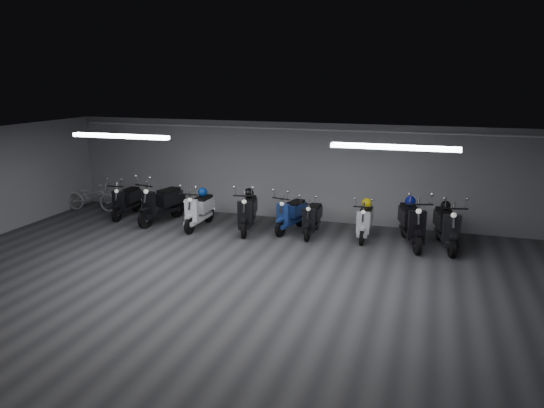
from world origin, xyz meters
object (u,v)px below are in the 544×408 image
(scooter_2, at_px, (199,204))
(helmet_3, at_px, (446,205))
(scooter_0, at_px, (126,196))
(scooter_3, at_px, (248,206))
(bicycle, at_px, (91,193))
(helmet_4, at_px, (249,193))
(scooter_4, at_px, (291,209))
(scooter_7, at_px, (412,216))
(scooter_1, at_px, (161,197))
(helmet_2, at_px, (367,203))
(scooter_6, at_px, (365,216))
(scooter_5, at_px, (312,213))
(helmet_1, at_px, (410,201))
(scooter_9, at_px, (447,220))
(helmet_0, at_px, (203,192))

(scooter_2, bearing_deg, helmet_3, 5.08)
(scooter_0, distance_m, scooter_3, 3.94)
(bicycle, height_order, helmet_4, helmet_4)
(scooter_4, relative_size, bicycle, 0.99)
(scooter_7, bearing_deg, scooter_1, 165.18)
(helmet_2, distance_m, helmet_4, 3.14)
(scooter_0, xyz_separation_m, scooter_6, (7.00, 0.01, -0.04))
(helmet_3, relative_size, helmet_4, 0.86)
(scooter_0, height_order, scooter_7, scooter_7)
(scooter_5, relative_size, helmet_1, 6.21)
(scooter_1, distance_m, scooter_4, 3.73)
(scooter_4, distance_m, scooter_7, 3.14)
(scooter_7, height_order, scooter_9, scooter_7)
(scooter_3, xyz_separation_m, helmet_4, (-0.05, 0.25, 0.30))
(bicycle, bearing_deg, helmet_1, -96.19)
(scooter_6, bearing_deg, scooter_3, -175.57)
(scooter_4, xyz_separation_m, helmet_3, (3.89, 0.06, 0.38))
(scooter_0, relative_size, scooter_6, 1.07)
(scooter_3, xyz_separation_m, scooter_4, (1.10, 0.35, -0.06))
(scooter_3, height_order, scooter_6, scooter_3)
(scooter_0, xyz_separation_m, scooter_2, (2.56, -0.39, 0.02))
(scooter_4, distance_m, helmet_2, 1.99)
(scooter_4, relative_size, helmet_4, 6.15)
(bicycle, bearing_deg, scooter_3, -101.00)
(scooter_1, bearing_deg, scooter_3, 11.38)
(scooter_7, xyz_separation_m, helmet_2, (-1.16, 0.39, 0.14))
(bicycle, relative_size, helmet_2, 6.20)
(helmet_1, height_order, helmet_4, helmet_1)
(scooter_4, distance_m, scooter_6, 1.97)
(scooter_6, distance_m, bicycle, 8.41)
(scooter_0, bearing_deg, helmet_0, -7.22)
(scooter_6, bearing_deg, scooter_4, 177.37)
(scooter_0, xyz_separation_m, helmet_1, (8.08, 0.11, 0.41))
(scooter_7, height_order, helmet_1, scooter_7)
(scooter_5, height_order, bicycle, scooter_5)
(helmet_2, bearing_deg, scooter_0, -178.07)
(scooter_4, height_order, helmet_0, scooter_4)
(scooter_4, distance_m, helmet_1, 3.08)
(bicycle, distance_m, helmet_1, 9.50)
(scooter_2, height_order, helmet_1, scooter_2)
(scooter_2, bearing_deg, scooter_9, 2.71)
(scooter_2, bearing_deg, helmet_4, 15.69)
(scooter_0, distance_m, helmet_2, 7.01)
(helmet_0, bearing_deg, bicycle, 174.47)
(helmet_3, bearing_deg, scooter_0, -179.19)
(helmet_2, height_order, helmet_4, helmet_4)
(helmet_3, bearing_deg, helmet_4, -178.22)
(scooter_7, height_order, helmet_0, scooter_7)
(scooter_1, xyz_separation_m, scooter_9, (7.66, 0.11, -0.02))
(scooter_0, xyz_separation_m, scooter_1, (1.31, -0.24, 0.10))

